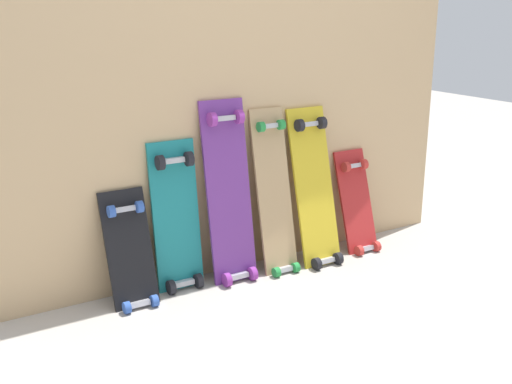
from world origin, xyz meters
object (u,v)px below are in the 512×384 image
(skateboard_red, at_px, (357,207))
(skateboard_teal, at_px, (177,222))
(skateboard_purple, at_px, (229,198))
(skateboard_natural, at_px, (275,198))
(skateboard_black, at_px, (131,256))
(skateboard_yellow, at_px, (315,193))

(skateboard_red, bearing_deg, skateboard_teal, 177.07)
(skateboard_teal, distance_m, skateboard_purple, 0.28)
(skateboard_natural, bearing_deg, skateboard_purple, 176.12)
(skateboard_black, height_order, skateboard_red, skateboard_red)
(skateboard_purple, distance_m, skateboard_natural, 0.26)
(skateboard_natural, relative_size, skateboard_red, 1.45)
(skateboard_black, xyz_separation_m, skateboard_red, (1.32, -0.01, 0.01))
(skateboard_black, distance_m, skateboard_yellow, 1.03)
(skateboard_black, relative_size, skateboard_natural, 0.66)
(skateboard_natural, height_order, skateboard_red, skateboard_natural)
(skateboard_natural, bearing_deg, skateboard_yellow, -4.32)
(skateboard_purple, height_order, skateboard_red, skateboard_purple)
(skateboard_teal, bearing_deg, skateboard_yellow, -5.02)
(skateboard_teal, xyz_separation_m, skateboard_purple, (0.27, -0.03, 0.09))
(skateboard_natural, bearing_deg, skateboard_teal, 174.66)
(skateboard_teal, xyz_separation_m, skateboard_natural, (0.52, -0.05, 0.05))
(skateboard_teal, distance_m, skateboard_red, 1.07)
(skateboard_teal, relative_size, skateboard_yellow, 0.89)
(skateboard_natural, xyz_separation_m, skateboard_red, (0.54, -0.01, -0.14))
(skateboard_purple, relative_size, skateboard_yellow, 1.09)
(skateboard_purple, relative_size, skateboard_natural, 1.06)
(skateboard_yellow, relative_size, skateboard_red, 1.42)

